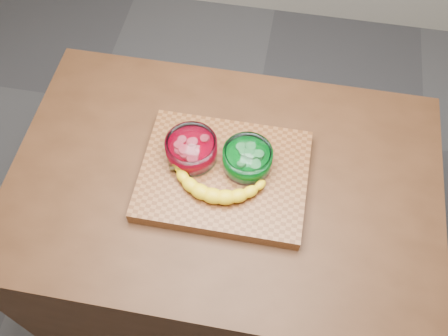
# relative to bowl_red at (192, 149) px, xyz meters

# --- Properties ---
(ground) EXTENTS (3.50, 3.50, 0.00)m
(ground) POSITION_rel_bowl_red_xyz_m (0.10, -0.04, -0.97)
(ground) COLOR #505055
(ground) RESTS_ON ground
(counter) EXTENTS (1.20, 0.80, 0.90)m
(counter) POSITION_rel_bowl_red_xyz_m (0.10, -0.04, -0.52)
(counter) COLOR #472815
(counter) RESTS_ON ground
(cutting_board) EXTENTS (0.45, 0.35, 0.04)m
(cutting_board) POSITION_rel_bowl_red_xyz_m (0.10, -0.04, -0.05)
(cutting_board) COLOR brown
(cutting_board) RESTS_ON counter
(bowl_red) EXTENTS (0.14, 0.14, 0.07)m
(bowl_red) POSITION_rel_bowl_red_xyz_m (0.00, 0.00, 0.00)
(bowl_red) COLOR white
(bowl_red) RESTS_ON cutting_board
(bowl_green) EXTENTS (0.13, 0.13, 0.06)m
(bowl_green) POSITION_rel_bowl_red_xyz_m (0.15, -0.00, -0.00)
(bowl_green) COLOR white
(bowl_green) RESTS_ON cutting_board
(banana) EXTENTS (0.29, 0.13, 0.04)m
(banana) POSITION_rel_bowl_red_xyz_m (0.09, -0.09, -0.01)
(banana) COLOR yellow
(banana) RESTS_ON cutting_board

